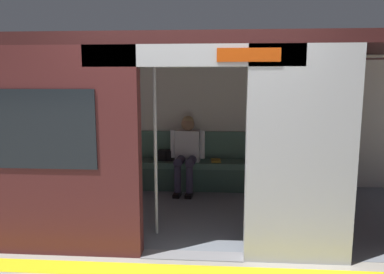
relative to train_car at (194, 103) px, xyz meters
name	(u,v)px	position (x,y,z in m)	size (l,w,h in m)	color
ground_plane	(192,256)	(-0.07, 1.22, -1.45)	(60.00, 60.00, 0.00)	gray
platform_edge_strip	(190,272)	(-0.07, 1.52, -1.45)	(8.00, 0.24, 0.01)	yellow
train_car	(194,103)	(0.00, 0.00, 0.00)	(6.40, 2.77, 2.17)	#ADAFB5
bench_seat	(202,168)	(-0.07, -1.04, -1.10)	(2.67, 0.44, 0.45)	#4C7566
person_seated	(187,149)	(0.17, -0.98, -0.78)	(0.55, 0.70, 1.18)	silver
handbag	(167,155)	(0.51, -1.10, -0.91)	(0.26, 0.15, 0.17)	black
book	(216,161)	(-0.28, -1.08, -0.98)	(0.15, 0.22, 0.03)	gold
grab_pole_door	(155,146)	(0.38, 0.71, -0.43)	(0.04, 0.04, 2.03)	silver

